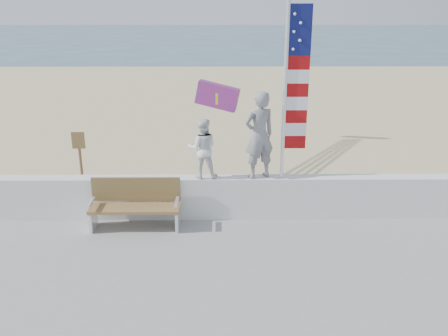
{
  "coord_description": "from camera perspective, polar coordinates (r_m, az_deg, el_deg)",
  "views": [
    {
      "loc": [
        0.12,
        -7.27,
        4.48
      ],
      "look_at": [
        0.2,
        1.8,
        1.35
      ],
      "focal_mm": 38.0,
      "sensor_mm": 36.0,
      "label": 1
    }
  ],
  "objects": [
    {
      "name": "sand",
      "position": [
        16.86,
        -0.89,
        3.76
      ],
      "size": [
        90.0,
        40.0,
        0.08
      ],
      "primitive_type": "cube",
      "color": "#CABC86",
      "rests_on": "ground"
    },
    {
      "name": "parafoil_kite",
      "position": [
        11.7,
        -0.67,
        8.63
      ],
      "size": [
        1.14,
        0.5,
        0.76
      ],
      "color": "red",
      "rests_on": "ground"
    },
    {
      "name": "flag",
      "position": [
        9.49,
        8.15,
        9.84
      ],
      "size": [
        0.5,
        0.08,
        3.5
      ],
      "color": "white",
      "rests_on": "seawall"
    },
    {
      "name": "bench",
      "position": [
        9.74,
        -10.61,
        -4.2
      ],
      "size": [
        1.8,
        0.57,
        1.0
      ],
      "color": "olive",
      "rests_on": "boardwalk"
    },
    {
      "name": "ground",
      "position": [
        8.54,
        -1.27,
        -12.61
      ],
      "size": [
        220.0,
        220.0,
        0.0
      ],
      "primitive_type": "plane",
      "color": "#314E62",
      "rests_on": "ground"
    },
    {
      "name": "seawall",
      "position": [
        10.03,
        -1.15,
        -3.52
      ],
      "size": [
        30.0,
        0.35,
        0.9
      ],
      "primitive_type": "cube",
      "color": "white",
      "rests_on": "boardwalk"
    },
    {
      "name": "adult",
      "position": [
        9.63,
        4.25,
        3.95
      ],
      "size": [
        0.78,
        0.66,
        1.8
      ],
      "primitive_type": "imported",
      "rotation": [
        0.0,
        0.0,
        3.56
      ],
      "color": "gray",
      "rests_on": "seawall"
    },
    {
      "name": "sign",
      "position": [
        12.3,
        -16.95,
        1.49
      ],
      "size": [
        0.32,
        0.07,
        1.46
      ],
      "color": "brown",
      "rests_on": "sand"
    },
    {
      "name": "child",
      "position": [
        9.68,
        -2.6,
        2.37
      ],
      "size": [
        0.62,
        0.49,
        1.25
      ],
      "primitive_type": "imported",
      "rotation": [
        0.0,
        0.0,
        3.17
      ],
      "color": "white",
      "rests_on": "seawall"
    }
  ]
}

